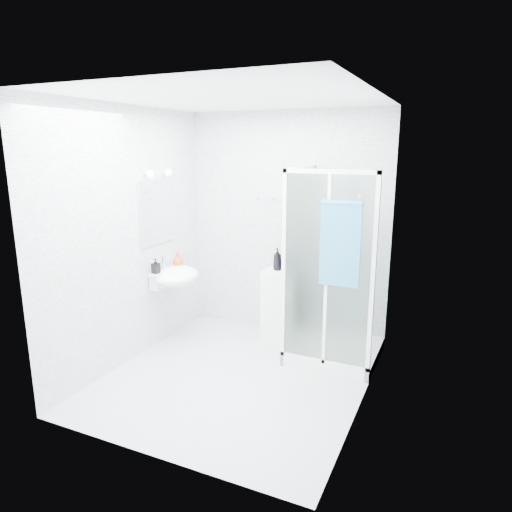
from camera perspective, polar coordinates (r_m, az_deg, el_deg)
The scene contains 12 objects.
room at distance 4.16m, azimuth -2.62°, elevation 1.06°, with size 2.40×2.60×2.60m.
shower_enclosure at distance 4.86m, azimuth 8.78°, elevation -7.74°, with size 0.90×0.95×2.00m.
wall_basin at distance 5.15m, azimuth -10.09°, elevation -2.49°, with size 0.46×0.56×0.35m.
mirror at distance 5.12m, azimuth -12.26°, elevation 5.37°, with size 0.02×0.60×0.70m, color white.
vanity_lights at distance 5.06m, azimuth -12.04°, elevation 10.07°, with size 0.10×0.40×0.08m.
wall_hooks at distance 5.34m, azimuth 1.09°, elevation 7.28°, with size 0.23×0.06×0.03m.
storage_cabinet at distance 5.30m, azimuth 2.96°, elevation -6.16°, with size 0.35×0.37×0.83m.
hand_towel at distance 4.18m, azimuth 10.50°, elevation 1.74°, with size 0.37×0.05×0.79m.
shampoo_bottle_a at distance 5.16m, azimuth 2.69°, elevation -0.40°, with size 0.10×0.10×0.25m, color black.
shampoo_bottle_b at distance 5.13m, azimuth 3.88°, elevation -0.71°, with size 0.10×0.10×0.21m, color #0C0B46.
soap_dispenser_orange at distance 5.29m, azimuth -9.73°, elevation -0.41°, with size 0.13×0.13×0.16m, color #B34915.
soap_dispenser_black at distance 5.04m, azimuth -12.43°, elevation -1.22°, with size 0.07×0.08×0.16m, color black.
Camera 1 is at (1.85, -3.62, 2.19)m, focal length 32.00 mm.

